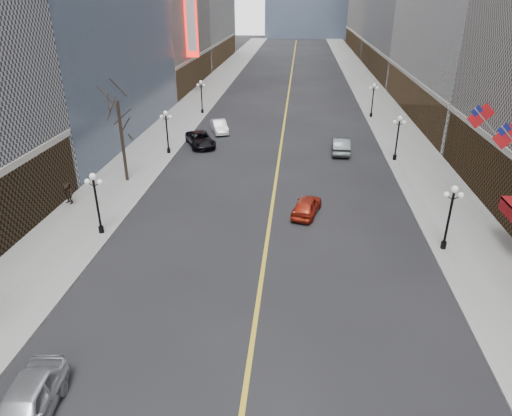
% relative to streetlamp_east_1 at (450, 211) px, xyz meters
% --- Properties ---
extents(sidewalk_east, '(6.00, 230.00, 0.15)m').
position_rel_streetlamp_east_1_xyz_m(sidewalk_east, '(2.20, 40.00, -2.83)').
color(sidewalk_east, gray).
rests_on(sidewalk_east, ground).
extents(sidewalk_west, '(6.00, 230.00, 0.15)m').
position_rel_streetlamp_east_1_xyz_m(sidewalk_west, '(-25.80, 40.00, -2.83)').
color(sidewalk_west, gray).
rests_on(sidewalk_west, ground).
extents(lane_line, '(0.25, 200.00, 0.02)m').
position_rel_streetlamp_east_1_xyz_m(lane_line, '(-11.80, 50.00, -2.89)').
color(lane_line, gold).
rests_on(lane_line, ground).
extents(streetlamp_east_1, '(1.26, 0.44, 4.52)m').
position_rel_streetlamp_east_1_xyz_m(streetlamp_east_1, '(0.00, 0.00, 0.00)').
color(streetlamp_east_1, black).
rests_on(streetlamp_east_1, sidewalk_east).
extents(streetlamp_east_2, '(1.26, 0.44, 4.52)m').
position_rel_streetlamp_east_1_xyz_m(streetlamp_east_2, '(0.00, 18.00, 0.00)').
color(streetlamp_east_2, black).
rests_on(streetlamp_east_2, sidewalk_east).
extents(streetlamp_east_3, '(1.26, 0.44, 4.52)m').
position_rel_streetlamp_east_1_xyz_m(streetlamp_east_3, '(0.00, 36.00, 0.00)').
color(streetlamp_east_3, black).
rests_on(streetlamp_east_3, sidewalk_east).
extents(streetlamp_west_1, '(1.26, 0.44, 4.52)m').
position_rel_streetlamp_east_1_xyz_m(streetlamp_west_1, '(-23.60, 0.00, 0.00)').
color(streetlamp_west_1, black).
rests_on(streetlamp_west_1, sidewalk_west).
extents(streetlamp_west_2, '(1.26, 0.44, 4.52)m').
position_rel_streetlamp_east_1_xyz_m(streetlamp_west_2, '(-23.60, 18.00, 0.00)').
color(streetlamp_west_2, black).
rests_on(streetlamp_west_2, sidewalk_west).
extents(streetlamp_west_3, '(1.26, 0.44, 4.52)m').
position_rel_streetlamp_east_1_xyz_m(streetlamp_west_3, '(-23.60, 36.00, 0.00)').
color(streetlamp_west_3, black).
rests_on(streetlamp_west_3, sidewalk_west).
extents(flag_4, '(2.87, 0.12, 2.87)m').
position_rel_streetlamp_east_1_xyz_m(flag_4, '(3.51, 2.00, 4.39)').
color(flag_4, '#B2B2B7').
rests_on(flag_4, ground).
extents(flag_5, '(2.87, 0.12, 2.87)m').
position_rel_streetlamp_east_1_xyz_m(flag_5, '(3.51, 7.00, 4.39)').
color(flag_5, '#B2B2B7').
rests_on(flag_5, ground).
extents(theatre_marquee, '(2.00, 0.55, 12.00)m').
position_rel_streetlamp_east_1_xyz_m(theatre_marquee, '(-27.68, 50.00, 9.10)').
color(theatre_marquee, red).
rests_on(theatre_marquee, ground).
extents(tree_west_far, '(3.60, 3.60, 7.92)m').
position_rel_streetlamp_east_1_xyz_m(tree_west_far, '(-25.30, 10.00, 3.34)').
color(tree_west_far, '#2D231C').
rests_on(tree_west_far, sidewalk_west).
extents(car_nb_near, '(2.53, 5.20, 1.71)m').
position_rel_streetlamp_east_1_xyz_m(car_nb_near, '(-20.25, -15.46, -2.05)').
color(car_nb_near, '#B4B8BD').
rests_on(car_nb_near, ground).
extents(car_nb_mid, '(3.02, 4.85, 1.51)m').
position_rel_streetlamp_east_1_xyz_m(car_nb_mid, '(-19.60, 26.84, -2.15)').
color(car_nb_mid, silver).
rests_on(car_nb_mid, ground).
extents(car_nb_far, '(4.63, 6.12, 1.55)m').
position_rel_streetlamp_east_1_xyz_m(car_nb_far, '(-20.80, 21.19, -2.13)').
color(car_nb_far, black).
rests_on(car_nb_far, ground).
extents(car_sb_mid, '(2.71, 4.52, 1.44)m').
position_rel_streetlamp_east_1_xyz_m(car_sb_mid, '(-9.06, 4.66, -2.18)').
color(car_sb_mid, '#9E2211').
rests_on(car_sb_mid, ground).
extents(car_sb_far, '(2.02, 5.20, 1.69)m').
position_rel_streetlamp_east_1_xyz_m(car_sb_far, '(-5.31, 20.24, -2.06)').
color(car_sb_far, '#464B4D').
rests_on(car_sb_far, ground).
extents(ped_west_far, '(1.72, 1.23, 1.82)m').
position_rel_streetlamp_east_1_xyz_m(ped_west_far, '(-28.20, 4.64, -1.84)').
color(ped_west_far, '#2D2119').
rests_on(ped_west_far, sidewalk_west).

